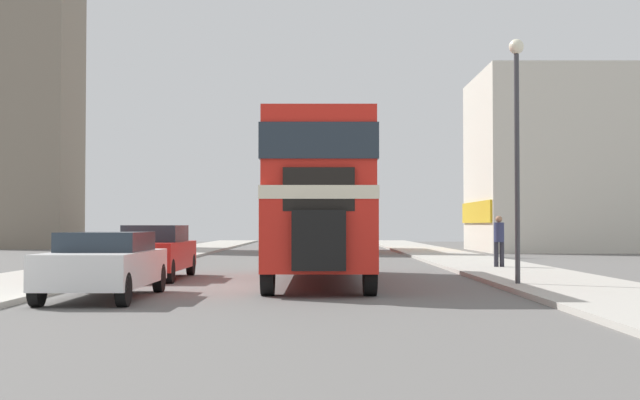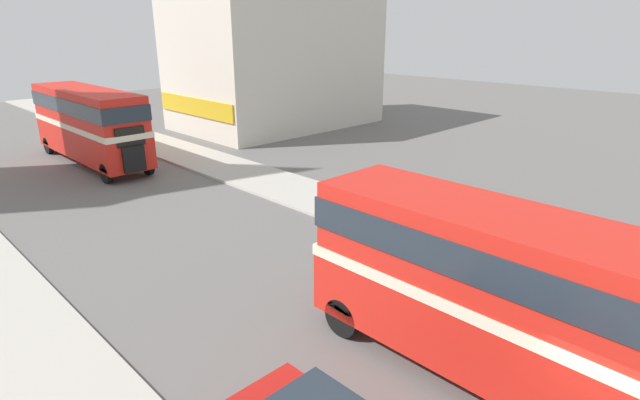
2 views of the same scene
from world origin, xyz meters
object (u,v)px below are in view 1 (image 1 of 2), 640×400
Objects in this scene: car_parked_near at (106,263)px; bus_distant at (341,207)px; double_decker_bus at (320,192)px; pedestrian_walking at (500,238)px; church_tower at (31,10)px; street_lamp at (518,123)px; car_parked_mid at (156,251)px.

bus_distant is at bearing 80.08° from car_parked_near.
car_parked_near is (-4.40, -5.36, -1.68)m from double_decker_bus.
bus_distant reaches higher than car_parked_near.
church_tower is at bearing 131.41° from pedestrian_walking.
church_tower is at bearing 122.82° from street_lamp.
car_parked_mid is at bearing 158.21° from street_lamp.
car_parked_mid is 11.65m from pedestrian_walking.
bus_distant is at bearing -21.68° from church_tower.
street_lamp is at bearing -82.97° from bus_distant.
pedestrian_walking is at bearing 81.52° from street_lamp.
street_lamp is at bearing -57.18° from church_tower.
double_decker_bus is 1.02× the size of bus_distant.
bus_distant is 1.85× the size of street_lamp.
double_decker_bus is at bearing -92.53° from bus_distant.
double_decker_bus is 0.36× the size of church_tower.
car_parked_near is (-5.58, -31.88, -1.83)m from bus_distant.
car_parked_mid is 2.75× the size of pedestrian_walking.
car_parked_mid is at bearing -155.79° from pedestrian_walking.
church_tower is (-20.30, 8.07, 13.18)m from bus_distant.
bus_distant reaches higher than double_decker_bus.
bus_distant is at bearing 77.08° from car_parked_mid.
car_parked_mid is (-5.78, -25.21, -1.77)m from bus_distant.
church_tower reaches higher than car_parked_mid.
bus_distant is 25.92m from car_parked_mid.
bus_distant is 6.36× the size of pedestrian_walking.
pedestrian_walking is 0.29× the size of street_lamp.
double_decker_bus is 26.55m from bus_distant.
pedestrian_walking is (6.01, 6.09, -1.32)m from double_decker_bus.
church_tower is (-19.13, 34.59, 13.33)m from double_decker_bus.
church_tower is (-14.52, 33.28, 14.95)m from car_parked_mid.
pedestrian_walking is 40.73m from church_tower.
car_parked_mid is 0.15× the size of church_tower.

